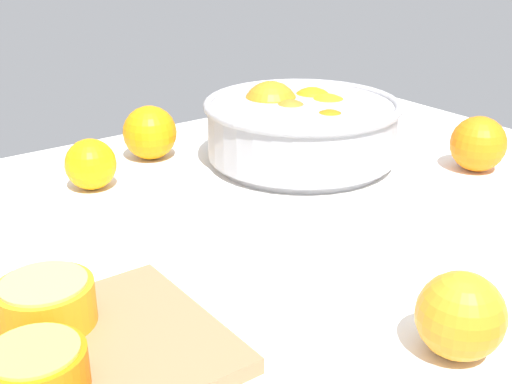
% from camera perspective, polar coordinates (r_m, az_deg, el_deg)
% --- Properties ---
extents(ground_plane, '(1.10, 0.80, 0.03)m').
position_cam_1_polar(ground_plane, '(0.85, 1.21, -2.61)').
color(ground_plane, white).
extents(fruit_bowl, '(0.29, 0.29, 0.11)m').
position_cam_1_polar(fruit_bowl, '(1.00, 4.06, 5.53)').
color(fruit_bowl, '#99999E').
rests_on(fruit_bowl, ground_plane).
extents(cutting_board, '(0.27, 0.20, 0.02)m').
position_cam_1_polar(cutting_board, '(0.58, -16.71, -14.22)').
color(cutting_board, olive).
rests_on(cutting_board, ground_plane).
extents(orange_half_0, '(0.08, 0.08, 0.04)m').
position_cam_1_polar(orange_half_0, '(0.61, -17.53, -9.02)').
color(orange_half_0, orange).
rests_on(orange_half_0, cutting_board).
extents(orange_half_1, '(0.08, 0.08, 0.04)m').
position_cam_1_polar(orange_half_1, '(0.54, -18.29, -14.23)').
color(orange_half_1, orange).
rests_on(orange_half_1, cutting_board).
extents(loose_orange_0, '(0.08, 0.08, 0.08)m').
position_cam_1_polar(loose_orange_0, '(1.01, 18.48, 3.92)').
color(loose_orange_0, orange).
rests_on(loose_orange_0, ground_plane).
extents(loose_orange_1, '(0.07, 0.07, 0.07)m').
position_cam_1_polar(loose_orange_1, '(0.93, -13.97, 2.32)').
color(loose_orange_1, orange).
rests_on(loose_orange_1, ground_plane).
extents(loose_orange_3, '(0.08, 0.08, 0.08)m').
position_cam_1_polar(loose_orange_3, '(0.59, 17.09, -10.09)').
color(loose_orange_3, orange).
rests_on(loose_orange_3, ground_plane).
extents(loose_orange_4, '(0.08, 0.08, 0.08)m').
position_cam_1_polar(loose_orange_4, '(1.02, -9.07, 5.04)').
color(loose_orange_4, orange).
rests_on(loose_orange_4, ground_plane).
extents(spoon, '(0.15, 0.10, 0.01)m').
position_cam_1_polar(spoon, '(1.21, 19.31, 4.97)').
color(spoon, silver).
rests_on(spoon, ground_plane).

